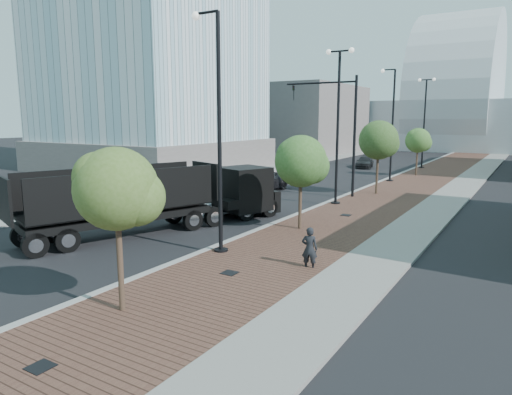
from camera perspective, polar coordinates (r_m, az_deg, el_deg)
The scene contains 24 objects.
sidewalk at distance 45.20m, azimuth 21.77°, elevation 2.47°, with size 7.00×140.00×0.12m, color #4C2D23.
concrete_strip at distance 44.83m, azimuth 25.17°, elevation 2.19°, with size 2.40×140.00×0.13m, color slate.
curb at distance 45.90m, azimuth 17.47°, elevation 2.83°, with size 0.30×140.00×0.14m, color gray.
west_sidewalk at distance 50.60m, azimuth 3.04°, elevation 3.88°, with size 4.00×140.00×0.12m, color slate.
dump_truck at distance 23.07m, azimuth -8.06°, elevation -0.25°, with size 6.53×13.29×3.10m.
white_sedan at distance 25.49m, azimuth -4.18°, elevation -0.69°, with size 1.40×4.02×1.32m, color white.
dark_car_mid at distance 33.52m, azimuth 0.01°, elevation 2.02°, with size 2.48×5.38×1.50m, color black.
dark_car_far at distance 51.00m, azimuth 13.29°, elevation 4.27°, with size 1.65×4.07×1.18m, color black.
pedestrian at distance 16.35m, azimuth 6.64°, elevation -6.31°, with size 0.57×0.37×1.56m, color black.
streetlight_1 at distance 17.72m, azimuth -4.83°, elevation 6.68°, with size 1.44×0.56×9.21m.
streetlight_2 at distance 28.24m, azimuth 10.07°, elevation 8.70°, with size 1.72×0.56×9.28m.
streetlight_3 at distance 39.68m, azimuth 16.33°, elevation 8.06°, with size 1.44×0.56×9.21m.
streetlight_4 at distance 51.32m, azimuth 20.07°, elevation 8.71°, with size 1.72×0.56×9.28m.
traffic_mast at distance 31.36m, azimuth 10.56°, elevation 9.08°, with size 5.09×0.20×8.00m.
tree_0 at distance 12.60m, azimuth -16.66°, elevation 0.96°, with size 2.28×2.21×4.57m.
tree_1 at distance 21.51m, azimuth 5.70°, elevation 4.44°, with size 2.46×2.43×4.53m.
tree_2 at distance 32.68m, azimuth 14.99°, elevation 6.85°, with size 2.67×2.67×5.14m.
tree_3 at distance 44.33m, azimuth 19.45°, elevation 6.65°, with size 2.29×2.23×4.40m.
tower_podium at distance 50.51m, azimuth -12.50°, elevation 5.29°, with size 19.00×19.00×3.00m, color #615A57.
convention_center at distance 90.20m, azimuth 23.55°, elevation 9.48°, with size 50.00×30.00×50.00m.
commercial_block_nw at distance 71.33m, azimuth 5.83°, elevation 9.54°, with size 14.00×20.00×10.00m, color #675F5D.
utility_cover_0 at distance 11.30m, azimuth -25.10°, elevation -18.42°, with size 0.50×0.50×0.02m, color black.
utility_cover_1 at distance 15.83m, azimuth -3.28°, elevation -9.27°, with size 0.50×0.50×0.02m, color black.
utility_cover_2 at distance 25.32m, azimuth 11.04°, elevation -2.14°, with size 0.50×0.50×0.02m, color black.
Camera 1 is at (10.95, -4.27, 5.31)m, focal length 32.37 mm.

